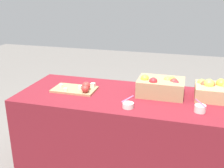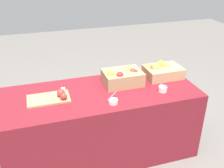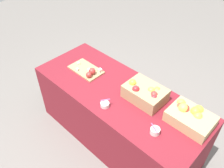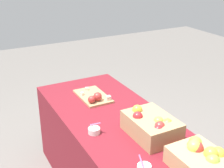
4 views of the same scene
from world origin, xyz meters
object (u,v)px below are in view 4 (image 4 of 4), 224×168
object	(u,v)px
apple_crate_middle	(151,126)
sample_bowl_mid	(94,130)
cutting_board_front	(94,97)
apple_crate_left	(203,161)

from	to	relation	value
apple_crate_middle	sample_bowl_mid	world-z (taller)	apple_crate_middle
apple_crate_middle	cutting_board_front	world-z (taller)	apple_crate_middle
apple_crate_left	cutting_board_front	size ratio (longest dim) A/B	1.01
apple_crate_left	apple_crate_middle	size ratio (longest dim) A/B	1.00
apple_crate_left	sample_bowl_mid	distance (m)	0.77
cutting_board_front	sample_bowl_mid	distance (m)	0.56
apple_crate_middle	sample_bowl_mid	distance (m)	0.40
apple_crate_middle	apple_crate_left	bearing A→B (deg)	5.32
apple_crate_left	sample_bowl_mid	bearing A→B (deg)	-150.35
apple_crate_middle	sample_bowl_mid	size ratio (longest dim) A/B	4.04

